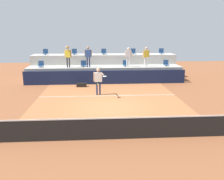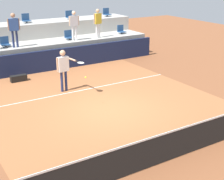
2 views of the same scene
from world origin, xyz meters
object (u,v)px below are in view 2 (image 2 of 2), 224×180
at_px(stadium_chair_lower_left, 5,43).
at_px(spectator_in_white, 14,27).
at_px(spectator_in_grey, 74,23).
at_px(stadium_chair_lower_far_right, 121,30).
at_px(tennis_player, 64,66).
at_px(tennis_ball, 86,77).
at_px(equipment_bag, 19,78).
at_px(stadium_chair_lower_right, 69,36).
at_px(stadium_chair_upper_right, 70,16).
at_px(stadium_chair_upper_far_right, 107,13).
at_px(spectator_leaning_on_rail, 98,21).
at_px(stadium_chair_upper_center, 26,19).

xyz_separation_m(stadium_chair_lower_left, spectator_in_white, (0.43, -0.38, 0.83)).
bearing_deg(spectator_in_white, stadium_chair_lower_left, 137.94).
xyz_separation_m(stadium_chair_lower_left, spectator_in_grey, (3.74, -0.38, 0.75)).
relative_size(stadium_chair_lower_far_right, spectator_in_grey, 0.32).
bearing_deg(tennis_player, stadium_chair_lower_left, 104.94).
bearing_deg(tennis_ball, stadium_chair_lower_far_right, 48.18).
bearing_deg(equipment_bag, stadium_chair_lower_right, 30.27).
height_order(stadium_chair_upper_right, spectator_in_white, spectator_in_white).
distance_m(stadium_chair_upper_far_right, spectator_in_white, 7.06).
xyz_separation_m(stadium_chair_lower_left, stadium_chair_lower_far_right, (7.09, 0.00, 0.00)).
bearing_deg(stadium_chair_lower_right, stadium_chair_upper_right, 62.71).
xyz_separation_m(tennis_player, spectator_leaning_on_rail, (4.03, 4.15, 1.10)).
bearing_deg(stadium_chair_upper_right, spectator_in_grey, -109.00).
height_order(stadium_chair_lower_far_right, spectator_leaning_on_rail, spectator_leaning_on_rail).
bearing_deg(spectator_leaning_on_rail, tennis_ball, -123.14).
height_order(stadium_chair_lower_left, equipment_bag, stadium_chair_lower_left).
relative_size(stadium_chair_upper_center, equipment_bag, 0.68).
xyz_separation_m(stadium_chair_upper_far_right, spectator_in_white, (-6.71, -2.18, -0.02)).
height_order(stadium_chair_lower_far_right, stadium_chair_upper_far_right, stadium_chair_upper_far_right).
relative_size(stadium_chair_upper_center, tennis_player, 0.29).
bearing_deg(tennis_ball, tennis_player, 88.51).
bearing_deg(stadium_chair_upper_center, equipment_bag, -115.25).
relative_size(stadium_chair_lower_left, equipment_bag, 0.68).
relative_size(stadium_chair_lower_right, spectator_leaning_on_rail, 0.32).
distance_m(stadium_chair_upper_right, tennis_ball, 9.14).
distance_m(stadium_chair_lower_left, tennis_player, 4.70).
distance_m(stadium_chair_upper_right, equipment_bag, 6.40).
bearing_deg(tennis_ball, equipment_bag, 105.27).
relative_size(spectator_in_grey, equipment_bag, 2.12).
relative_size(tennis_player, equipment_bag, 2.39).
distance_m(spectator_in_white, tennis_ball, 6.39).
xyz_separation_m(stadium_chair_lower_far_right, spectator_in_grey, (-3.35, -0.38, 0.75)).
distance_m(stadium_chair_lower_left, stadium_chair_upper_center, 2.67).
height_order(spectator_in_white, tennis_ball, spectator_in_white).
relative_size(stadium_chair_lower_far_right, spectator_leaning_on_rail, 0.32).
xyz_separation_m(stadium_chair_lower_far_right, tennis_ball, (-5.94, -6.64, -0.26)).
height_order(stadium_chair_lower_left, spectator_in_white, spectator_in_white).
bearing_deg(stadium_chair_upper_far_right, spectator_in_grey, -147.27).
distance_m(stadium_chair_lower_right, spectator_leaning_on_rail, 1.88).
bearing_deg(tennis_player, stadium_chair_upper_right, 62.59).
bearing_deg(tennis_ball, spectator_leaning_on_rail, 56.86).
xyz_separation_m(stadium_chair_lower_left, tennis_ball, (1.15, -6.64, -0.26)).
bearing_deg(stadium_chair_upper_right, tennis_ball, -111.59).
distance_m(stadium_chair_lower_left, stadium_chair_lower_right, 3.57).
bearing_deg(stadium_chair_lower_left, spectator_in_grey, -5.86).
bearing_deg(stadium_chair_lower_far_right, spectator_in_grey, -173.47).
distance_m(stadium_chair_upper_center, tennis_player, 6.47).
xyz_separation_m(stadium_chair_upper_right, stadium_chair_upper_far_right, (2.65, 0.00, 0.00)).
bearing_deg(stadium_chair_upper_center, spectator_in_white, -121.70).
xyz_separation_m(tennis_player, equipment_bag, (-1.29, 2.41, -0.98)).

